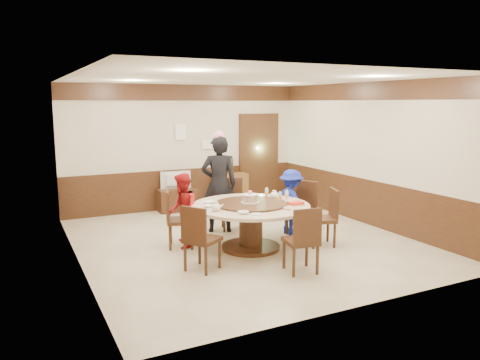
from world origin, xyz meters
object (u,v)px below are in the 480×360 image
birthday_cake (250,198)px  person_red (182,210)px  banquet_table (251,217)px  tv_stand (177,200)px  television (176,180)px  person_standing (219,184)px  thermos (230,166)px  side_cabinet (230,189)px  shrimp_platter (296,204)px  person_blue (291,202)px

birthday_cake → person_red: bearing=149.9°
banquet_table → tv_stand: size_ratio=2.29×
person_red → television: bearing=-179.1°
person_standing → thermos: size_ratio=4.76×
television → side_cabinet: size_ratio=0.85×
person_red → television: 2.70m
side_cabinet → person_standing: bearing=-120.2°
shrimp_platter → person_blue: bearing=61.5°
banquet_table → thermos: bearing=70.5°
person_blue → television: (-1.29, 2.72, 0.09)m
birthday_cake → television: birthday_cake is taller
shrimp_platter → television: 3.67m
person_red → television: size_ratio=1.85×
tv_stand → thermos: (1.35, 0.03, 0.69)m
banquet_table → shrimp_platter: (0.61, -0.40, 0.24)m
television → tv_stand: bearing=-173.9°
birthday_cake → side_cabinet: size_ratio=0.39×
person_standing → person_red: bearing=54.3°
person_red → birthday_cake: (0.98, -0.57, 0.22)m
shrimp_platter → side_cabinet: 3.67m
tv_stand → shrimp_platter: bearing=-77.1°
banquet_table → tv_stand: (-0.21, 3.18, -0.28)m
television → thermos: 1.37m
tv_stand → television: (-0.00, 0.00, 0.45)m
side_cabinet → thermos: bearing=0.0°
banquet_table → shrimp_platter: 0.77m
thermos → banquet_table: bearing=-109.5°
person_standing → banquet_table: bearing=112.5°
birthday_cake → tv_stand: size_ratio=0.36×
tv_stand → banquet_table: bearing=-86.3°
tv_stand → birthday_cake: bearing=-86.2°
person_red → person_blue: person_red is taller
shrimp_platter → tv_stand: shrimp_platter is taller
banquet_table → television: (-0.21, 3.18, 0.16)m
banquet_table → side_cabinet: banquet_table is taller
banquet_table → person_standing: 1.27m
shrimp_platter → television: size_ratio=0.44×
person_red → thermos: 3.38m
banquet_table → birthday_cake: bearing=89.1°
person_standing → birthday_cake: person_standing is taller
person_red → person_standing: bearing=141.0°
thermos → person_blue: bearing=-91.2°
banquet_table → tv_stand: bearing=93.7°
birthday_cake → side_cabinet: birthday_cake is taller
banquet_table → thermos: 3.43m
tv_stand → side_cabinet: 1.34m
person_standing → birthday_cake: size_ratio=5.86×
person_blue → television: person_blue is taller
television → thermos: (1.35, 0.03, 0.24)m
shrimp_platter → side_cabinet: size_ratio=0.38×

